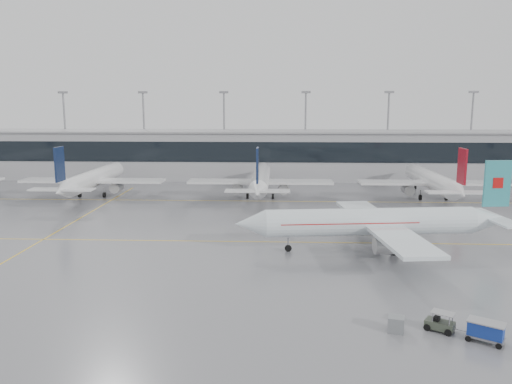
{
  "coord_description": "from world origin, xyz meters",
  "views": [
    {
      "loc": [
        3.35,
        -67.83,
        19.04
      ],
      "look_at": [
        0.0,
        12.0,
        5.0
      ],
      "focal_mm": 35.0,
      "sensor_mm": 36.0,
      "label": 1
    }
  ],
  "objects_px": {
    "air_canada_jet": "(379,222)",
    "baggage_cart": "(486,330)",
    "gse_unit": "(396,324)",
    "baggage_tug": "(440,324)"
  },
  "relations": [
    {
      "from": "baggage_tug",
      "to": "baggage_cart",
      "type": "xyz_separation_m",
      "value": [
        3.04,
        -1.93,
        0.43
      ]
    },
    {
      "from": "baggage_cart",
      "to": "gse_unit",
      "type": "xyz_separation_m",
      "value": [
        -6.82,
        1.6,
        -0.36
      ]
    },
    {
      "from": "baggage_cart",
      "to": "baggage_tug",
      "type": "bearing_deg",
      "value": -180.0
    },
    {
      "from": "air_canada_jet",
      "to": "baggage_cart",
      "type": "xyz_separation_m",
      "value": [
        3.46,
        -26.05,
        -2.73
      ]
    },
    {
      "from": "baggage_cart",
      "to": "gse_unit",
      "type": "bearing_deg",
      "value": -160.78
    },
    {
      "from": "gse_unit",
      "to": "baggage_cart",
      "type": "bearing_deg",
      "value": 1.93
    },
    {
      "from": "air_canada_jet",
      "to": "baggage_cart",
      "type": "relative_size",
      "value": 11.64
    },
    {
      "from": "air_canada_jet",
      "to": "gse_unit",
      "type": "bearing_deg",
      "value": 75.67
    },
    {
      "from": "air_canada_jet",
      "to": "gse_unit",
      "type": "xyz_separation_m",
      "value": [
        -3.35,
        -24.45,
        -3.09
      ]
    },
    {
      "from": "air_canada_jet",
      "to": "baggage_cart",
      "type": "distance_m",
      "value": 26.42
    }
  ]
}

